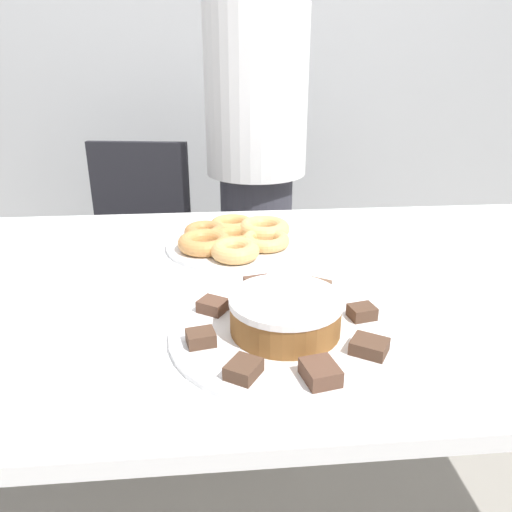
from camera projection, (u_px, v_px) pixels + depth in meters
The scene contains 22 objects.
wall_back at pixel (234, 26), 2.33m from camera, with size 8.00×0.05×2.60m.
table at pixel (273, 309), 1.10m from camera, with size 1.81×0.99×0.74m.
person_standing at pixel (256, 160), 1.92m from camera, with size 0.38×0.38×1.54m.
office_chair_left at pixel (136, 266), 1.97m from camera, with size 0.50×0.50×0.87m.
plate_cake at pixel (285, 333), 0.86m from camera, with size 0.40×0.40×0.01m.
plate_donuts at pixel (236, 244), 1.25m from camera, with size 0.35×0.35×0.01m.
frosted_cake at pixel (285, 314), 0.84m from camera, with size 0.19×0.19×0.06m.
lamington_0 at pixel (213, 306), 0.91m from camera, with size 0.06×0.06×0.02m.
lamington_1 at pixel (201, 338), 0.81m from camera, with size 0.05×0.05×0.02m.
lamington_2 at pixel (244, 369), 0.73m from camera, with size 0.06×0.07×0.02m.
lamington_3 at pixel (320, 372), 0.72m from camera, with size 0.06×0.06×0.03m.
lamington_4 at pixel (369, 346), 0.79m from camera, with size 0.07×0.07×0.02m.
lamington_5 at pixel (362, 312), 0.89m from camera, with size 0.05×0.05×0.02m.
lamington_6 at pixel (317, 290), 0.97m from camera, with size 0.06×0.07×0.03m.
lamington_7 at pixel (259, 287), 0.98m from camera, with size 0.06×0.07×0.03m.
donut_0 at pixel (236, 237), 1.24m from camera, with size 0.11×0.11×0.03m.
donut_1 at pixel (205, 231), 1.27m from camera, with size 0.11×0.11×0.03m.
donut_2 at pixel (205, 243), 1.20m from camera, with size 0.13×0.13×0.04m.
donut_3 at pixel (235, 251), 1.15m from camera, with size 0.11×0.11×0.04m.
donut_4 at pixel (264, 240), 1.22m from camera, with size 0.12×0.12×0.03m.
donut_5 at pixel (264, 228), 1.29m from camera, with size 0.13×0.13×0.04m.
donut_6 at pixel (232, 225), 1.33m from camera, with size 0.12×0.12×0.03m.
Camera 1 is at (-0.12, -0.97, 1.19)m, focal length 35.00 mm.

